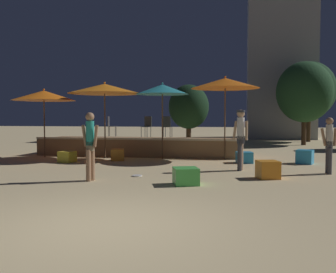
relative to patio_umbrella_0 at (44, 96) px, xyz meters
The scene contains 23 objects.
ground_plane 11.06m from the patio_umbrella_0, 56.13° to the right, with size 120.00×120.00×0.00m, color #D1B784.
wooden_deck 4.63m from the patio_umbrella_0, 25.97° to the left, with size 8.73×2.42×0.81m.
patio_umbrella_0 is the anchor object (origin of this frame).
patio_umbrella_1 2.64m from the patio_umbrella_0, ahead, with size 2.95×2.95×3.10m.
patio_umbrella_2 4.99m from the patio_umbrella_0, ahead, with size 2.11×2.11×3.06m.
patio_umbrella_3 7.47m from the patio_umbrella_0, ahead, with size 2.68×2.68×3.28m.
cube_seat_0 4.17m from the patio_umbrella_0, 10.05° to the right, with size 0.63×0.63×0.44m.
cube_seat_1 3.30m from the patio_umbrella_0, 40.51° to the right, with size 0.60×0.60×0.41m.
cube_seat_2 8.53m from the patio_umbrella_0, ahead, with size 0.65×0.65×0.40m.
cube_seat_3 10.58m from the patio_umbrella_0, ahead, with size 0.70×0.70×0.50m.
cube_seat_4 9.89m from the patio_umbrella_0, 23.78° to the right, with size 0.67×0.67×0.48m.
cube_seat_5 8.84m from the patio_umbrella_0, 37.78° to the right, with size 0.75×0.75×0.42m.
person_1 8.54m from the patio_umbrella_0, 16.93° to the right, with size 0.49×0.31×1.90m.
person_2 11.06m from the patio_umbrella_0, 14.20° to the right, with size 0.47×0.29×1.66m.
person_3 6.84m from the patio_umbrella_0, 50.80° to the right, with size 0.52×0.30×1.79m.
bistro_chair_0 5.28m from the patio_umbrella_0, 15.59° to the left, with size 0.40×0.40×0.90m.
bistro_chair_1 3.12m from the patio_umbrella_0, 38.54° to the left, with size 0.42×0.41×0.90m.
bistro_chair_2 4.48m from the patio_umbrella_0, 20.10° to the left, with size 0.43×0.43×0.90m.
frisbee_disc 7.16m from the patio_umbrella_0, 38.97° to the right, with size 0.28×0.28×0.03m.
background_tree_1 17.82m from the patio_umbrella_0, 45.02° to the left, with size 3.51×3.51×5.46m.
background_tree_2 15.02m from the patio_umbrella_0, 38.39° to the left, with size 3.31×3.31×5.01m.
background_tree_3 8.32m from the patio_umbrella_0, 51.59° to the left, with size 2.25×2.25×3.50m.
distant_building 20.64m from the patio_umbrella_0, 56.99° to the left, with size 5.09×4.65×12.66m.
Camera 1 is at (2.08, -5.38, 1.66)m, focal length 40.00 mm.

